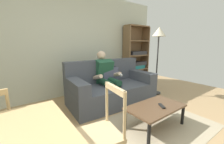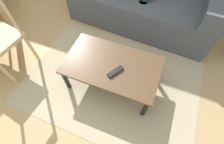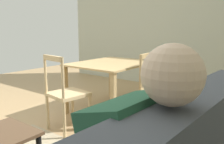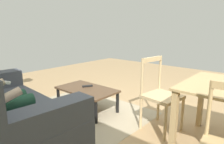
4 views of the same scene
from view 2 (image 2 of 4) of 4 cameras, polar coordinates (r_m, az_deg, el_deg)
The scene contains 4 objects.
ground_plane at distance 2.16m, azimuth -23.54°, elevation -0.75°, with size 8.56×8.56×0.00m, color tan.
coffee_table at distance 1.66m, azimuth -0.00°, elevation 1.82°, with size 0.97×0.56×0.37m.
tv_remote at distance 1.56m, azimuth 1.22°, elevation 0.17°, with size 0.05×0.17×0.02m, color black.
area_rug at distance 1.93m, azimuth 0.00°, elevation -3.36°, with size 2.00×1.40×0.01m, color tan.
Camera 2 is at (1.17, -0.63, 1.70)m, focal length 25.83 mm.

